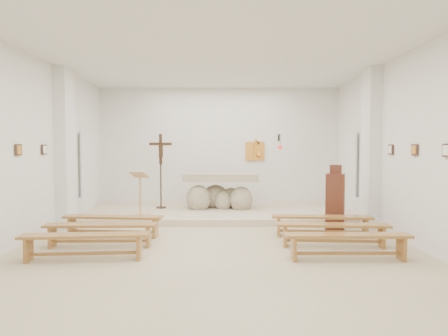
{
  "coord_description": "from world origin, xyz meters",
  "views": [
    {
      "loc": [
        0.11,
        -6.79,
        1.77
      ],
      "look_at": [
        0.13,
        1.6,
        1.33
      ],
      "focal_mm": 32.0,
      "sensor_mm": 36.0,
      "label": 1
    }
  ],
  "objects_px": {
    "donation_pedestal": "(335,202)",
    "bench_left_second": "(100,230)",
    "altar": "(220,194)",
    "bench_right_third": "(348,240)",
    "bench_right_front": "(322,221)",
    "lectern": "(140,194)",
    "crucifix_stand": "(161,165)",
    "bench_right_second": "(333,230)",
    "bench_left_front": "(113,221)",
    "bench_left_third": "(84,241)"
  },
  "relations": [
    {
      "from": "donation_pedestal",
      "to": "bench_left_second",
      "type": "distance_m",
      "value": 4.73
    },
    {
      "from": "altar",
      "to": "bench_right_third",
      "type": "xyz_separation_m",
      "value": [
        2.02,
        -4.33,
        -0.23
      ]
    },
    {
      "from": "bench_right_front",
      "to": "donation_pedestal",
      "type": "bearing_deg",
      "value": 56.81
    },
    {
      "from": "lectern",
      "to": "crucifix_stand",
      "type": "distance_m",
      "value": 1.43
    },
    {
      "from": "crucifix_stand",
      "to": "donation_pedestal",
      "type": "height_order",
      "value": "crucifix_stand"
    },
    {
      "from": "bench_left_second",
      "to": "bench_right_second",
      "type": "relative_size",
      "value": 1.0
    },
    {
      "from": "bench_right_second",
      "to": "lectern",
      "type": "bearing_deg",
      "value": 153.5
    },
    {
      "from": "donation_pedestal",
      "to": "bench_left_front",
      "type": "xyz_separation_m",
      "value": [
        -4.53,
        -0.52,
        -0.31
      ]
    },
    {
      "from": "bench_left_front",
      "to": "bench_left_second",
      "type": "bearing_deg",
      "value": -85.24
    },
    {
      "from": "bench_left_front",
      "to": "bench_left_second",
      "type": "xyz_separation_m",
      "value": [
        0.0,
        -0.82,
        0.0
      ]
    },
    {
      "from": "bench_left_second",
      "to": "bench_left_front",
      "type": "bearing_deg",
      "value": 88.58
    },
    {
      "from": "lectern",
      "to": "bench_right_front",
      "type": "relative_size",
      "value": 0.55
    },
    {
      "from": "lectern",
      "to": "bench_left_third",
      "type": "height_order",
      "value": "lectern"
    },
    {
      "from": "altar",
      "to": "bench_left_third",
      "type": "xyz_separation_m",
      "value": [
        -2.09,
        -4.33,
        -0.23
      ]
    },
    {
      "from": "bench_left_second",
      "to": "crucifix_stand",
      "type": "bearing_deg",
      "value": 80.27
    },
    {
      "from": "donation_pedestal",
      "to": "bench_left_second",
      "type": "height_order",
      "value": "donation_pedestal"
    },
    {
      "from": "bench_left_third",
      "to": "bench_right_front",
      "type": "bearing_deg",
      "value": 17.38
    },
    {
      "from": "bench_left_front",
      "to": "bench_left_third",
      "type": "distance_m",
      "value": 1.65
    },
    {
      "from": "altar",
      "to": "bench_left_third",
      "type": "height_order",
      "value": "altar"
    },
    {
      "from": "crucifix_stand",
      "to": "bench_left_second",
      "type": "bearing_deg",
      "value": -117.73
    },
    {
      "from": "bench_left_second",
      "to": "bench_left_third",
      "type": "relative_size",
      "value": 0.99
    },
    {
      "from": "donation_pedestal",
      "to": "bench_right_third",
      "type": "relative_size",
      "value": 0.72
    },
    {
      "from": "bench_left_front",
      "to": "bench_right_third",
      "type": "xyz_separation_m",
      "value": [
        4.11,
        -1.65,
        0.0
      ]
    },
    {
      "from": "crucifix_stand",
      "to": "bench_right_front",
      "type": "xyz_separation_m",
      "value": [
        3.6,
        -2.72,
        -0.98
      ]
    },
    {
      "from": "bench_right_front",
      "to": "bench_right_second",
      "type": "relative_size",
      "value": 1.0
    },
    {
      "from": "altar",
      "to": "bench_left_second",
      "type": "bearing_deg",
      "value": -118.63
    },
    {
      "from": "lectern",
      "to": "crucifix_stand",
      "type": "height_order",
      "value": "crucifix_stand"
    },
    {
      "from": "lectern",
      "to": "bench_left_front",
      "type": "height_order",
      "value": "lectern"
    },
    {
      "from": "altar",
      "to": "bench_right_third",
      "type": "distance_m",
      "value": 4.78
    },
    {
      "from": "bench_right_front",
      "to": "bench_left_second",
      "type": "bearing_deg",
      "value": -163.57
    },
    {
      "from": "altar",
      "to": "bench_right_third",
      "type": "bearing_deg",
      "value": -62.75
    },
    {
      "from": "crucifix_stand",
      "to": "bench_left_front",
      "type": "xyz_separation_m",
      "value": [
        -0.52,
        -2.72,
        -0.98
      ]
    },
    {
      "from": "bench_left_second",
      "to": "bench_left_third",
      "type": "bearing_deg",
      "value": -91.42
    },
    {
      "from": "bench_right_front",
      "to": "bench_left_third",
      "type": "height_order",
      "value": "same"
    },
    {
      "from": "donation_pedestal",
      "to": "bench_left_front",
      "type": "bearing_deg",
      "value": -153.67
    },
    {
      "from": "bench_left_second",
      "to": "lectern",
      "type": "bearing_deg",
      "value": 82.88
    },
    {
      "from": "lectern",
      "to": "bench_left_front",
      "type": "distance_m",
      "value": 1.52
    },
    {
      "from": "bench_left_front",
      "to": "bench_right_third",
      "type": "relative_size",
      "value": 1.01
    },
    {
      "from": "lectern",
      "to": "bench_right_third",
      "type": "distance_m",
      "value": 4.99
    },
    {
      "from": "bench_right_front",
      "to": "bench_left_third",
      "type": "relative_size",
      "value": 1.0
    },
    {
      "from": "crucifix_stand",
      "to": "bench_left_third",
      "type": "relative_size",
      "value": 1.0
    },
    {
      "from": "altar",
      "to": "bench_right_front",
      "type": "relative_size",
      "value": 1.01
    },
    {
      "from": "crucifix_stand",
      "to": "bench_left_third",
      "type": "xyz_separation_m",
      "value": [
        -0.52,
        -4.37,
        -0.98
      ]
    },
    {
      "from": "bench_right_third",
      "to": "bench_left_third",
      "type": "bearing_deg",
      "value": 179.98
    },
    {
      "from": "bench_right_second",
      "to": "bench_right_third",
      "type": "height_order",
      "value": "same"
    },
    {
      "from": "bench_right_front",
      "to": "bench_right_third",
      "type": "relative_size",
      "value": 1.01
    },
    {
      "from": "donation_pedestal",
      "to": "bench_right_front",
      "type": "relative_size",
      "value": 0.71
    },
    {
      "from": "donation_pedestal",
      "to": "bench_right_second",
      "type": "bearing_deg",
      "value": -87.34
    },
    {
      "from": "bench_right_front",
      "to": "bench_left_front",
      "type": "bearing_deg",
      "value": -174.89
    },
    {
      "from": "altar",
      "to": "bench_left_third",
      "type": "bearing_deg",
      "value": -113.59
    }
  ]
}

